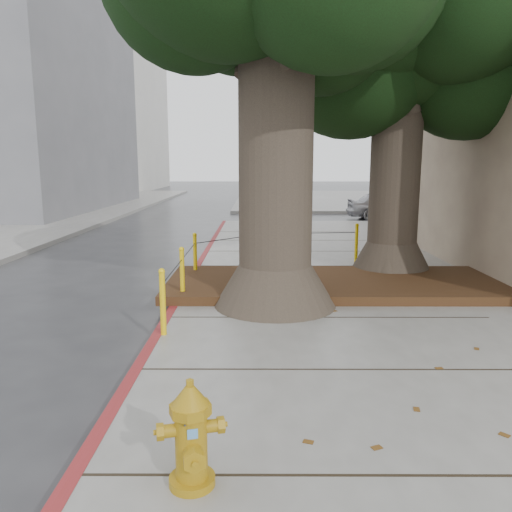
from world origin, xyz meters
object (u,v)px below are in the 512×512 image
(fire_hydrant, at_px, (191,435))
(car_silver, at_px, (389,205))
(car_red, at_px, (434,203))
(car_dark, at_px, (33,208))

(fire_hydrant, relative_size, car_silver, 0.22)
(fire_hydrant, xyz_separation_m, car_red, (9.07, 21.00, 0.11))
(car_silver, bearing_deg, fire_hydrant, 162.12)
(fire_hydrant, height_order, car_dark, car_dark)
(fire_hydrant, height_order, car_red, car_red)
(car_silver, distance_m, car_dark, 16.39)
(car_silver, bearing_deg, car_dark, 90.72)
(fire_hydrant, relative_size, car_dark, 0.22)
(fire_hydrant, bearing_deg, car_dark, 103.31)
(fire_hydrant, height_order, car_silver, car_silver)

